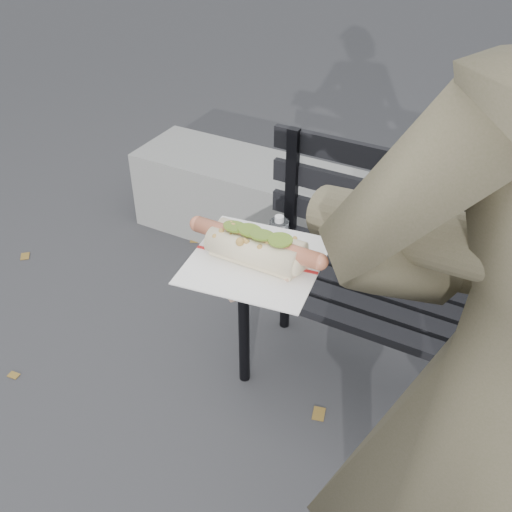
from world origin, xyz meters
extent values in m
cylinder|color=black|center=(-0.59, 0.73, 0.23)|extent=(0.04, 0.04, 0.45)
cylinder|color=black|center=(-0.59, 1.07, 0.23)|extent=(0.04, 0.04, 0.45)
cube|color=black|center=(0.08, 0.72, 0.47)|extent=(1.50, 0.07, 0.03)
cube|color=black|center=(0.08, 0.81, 0.47)|extent=(1.50, 0.07, 0.03)
cube|color=black|center=(0.08, 0.90, 0.47)|extent=(1.50, 0.07, 0.03)
cube|color=black|center=(0.08, 0.99, 0.47)|extent=(1.50, 0.07, 0.03)
cube|color=black|center=(0.08, 1.08, 0.47)|extent=(1.50, 0.07, 0.03)
cube|color=black|center=(-0.59, 1.09, 0.67)|extent=(0.04, 0.03, 0.42)
cube|color=black|center=(0.08, 1.11, 0.57)|extent=(1.50, 0.02, 0.08)
cube|color=black|center=(0.08, 1.11, 0.70)|extent=(1.50, 0.02, 0.08)
cube|color=black|center=(0.08, 1.11, 0.83)|extent=(1.50, 0.02, 0.08)
cylinder|color=white|center=(-0.51, 0.83, 0.57)|extent=(0.06, 0.06, 0.19)
cylinder|color=white|center=(-0.51, 0.83, 0.68)|extent=(0.03, 0.03, 0.02)
cube|color=slate|center=(-1.02, 1.60, 0.20)|extent=(1.20, 0.40, 0.40)
cylinder|color=#484630|center=(0.13, 0.09, 1.25)|extent=(0.51, 0.23, 0.19)
cylinder|color=#D8A384|center=(-0.10, -0.01, 1.18)|extent=(0.09, 0.08, 0.07)
ellipsoid|color=#D8A384|center=(-0.14, -0.02, 1.18)|extent=(0.10, 0.12, 0.03)
cylinder|color=#D8A384|center=(-0.19, -0.05, 1.18)|extent=(0.05, 0.02, 0.02)
cylinder|color=#D8A384|center=(-0.19, -0.03, 1.18)|extent=(0.05, 0.02, 0.02)
cylinder|color=#D8A384|center=(-0.19, -0.01, 1.18)|extent=(0.05, 0.02, 0.02)
cylinder|color=#D8A384|center=(-0.19, 0.01, 1.18)|extent=(0.05, 0.02, 0.02)
cylinder|color=#D8A384|center=(-0.13, -0.07, 1.18)|extent=(0.04, 0.05, 0.02)
cube|color=white|center=(-0.14, -0.02, 1.20)|extent=(0.21, 0.21, 0.00)
cube|color=#B21E1E|center=(-0.14, -0.02, 1.20)|extent=(0.19, 0.03, 0.00)
cylinder|color=#BF6849|center=(-0.14, -0.02, 1.23)|extent=(0.20, 0.03, 0.02)
sphere|color=#BF6849|center=(-0.24, -0.02, 1.23)|extent=(0.03, 0.03, 0.02)
sphere|color=#BF6849|center=(-0.04, -0.02, 1.23)|extent=(0.02, 0.03, 0.02)
sphere|color=#9E6B2D|center=(-0.15, -0.04, 1.24)|extent=(0.01, 0.01, 0.01)
sphere|color=#9E6B2D|center=(-0.14, -0.03, 1.24)|extent=(0.01, 0.01, 0.01)
sphere|color=#9E6B2D|center=(-0.11, -0.02, 1.24)|extent=(0.01, 0.01, 0.01)
sphere|color=#9E6B2D|center=(-0.09, 0.00, 1.23)|extent=(0.01, 0.01, 0.01)
sphere|color=#9E6B2D|center=(-0.08, 0.01, 1.24)|extent=(0.01, 0.01, 0.01)
sphere|color=#9E6B2D|center=(-0.16, -0.03, 1.23)|extent=(0.01, 0.01, 0.01)
sphere|color=#9E6B2D|center=(-0.10, -0.01, 1.23)|extent=(0.01, 0.01, 0.01)
sphere|color=#9E6B2D|center=(-0.17, -0.03, 1.23)|extent=(0.01, 0.01, 0.01)
sphere|color=#9E6B2D|center=(-0.19, -0.01, 1.24)|extent=(0.01, 0.01, 0.01)
sphere|color=#9E6B2D|center=(-0.14, -0.02, 1.23)|extent=(0.01, 0.01, 0.01)
sphere|color=#9E6B2D|center=(-0.13, -0.02, 1.24)|extent=(0.01, 0.01, 0.01)
sphere|color=#9E6B2D|center=(-0.14, -0.03, 1.24)|extent=(0.01, 0.01, 0.01)
sphere|color=#9E6B2D|center=(-0.18, -0.02, 1.24)|extent=(0.01, 0.01, 0.01)
sphere|color=#9E6B2D|center=(-0.18, -0.01, 1.24)|extent=(0.01, 0.01, 0.01)
sphere|color=#9E6B2D|center=(-0.11, 0.00, 1.24)|extent=(0.01, 0.01, 0.01)
sphere|color=#9E6B2D|center=(-0.12, -0.03, 1.23)|extent=(0.01, 0.01, 0.01)
sphere|color=#9E6B2D|center=(-0.19, -0.03, 1.24)|extent=(0.01, 0.01, 0.01)
sphere|color=#9E6B2D|center=(-0.18, -0.01, 1.24)|extent=(0.01, 0.01, 0.01)
sphere|color=#9E6B2D|center=(-0.08, 0.00, 1.23)|extent=(0.01, 0.01, 0.01)
sphere|color=#9E6B2D|center=(-0.12, 0.00, 1.23)|extent=(0.01, 0.01, 0.01)
sphere|color=#9E6B2D|center=(-0.19, -0.04, 1.23)|extent=(0.01, 0.01, 0.01)
sphere|color=#9E6B2D|center=(-0.13, -0.01, 1.24)|extent=(0.01, 0.01, 0.01)
cylinder|color=olive|center=(-0.17, -0.01, 1.24)|extent=(0.04, 0.04, 0.01)
cylinder|color=olive|center=(-0.15, -0.01, 1.24)|extent=(0.04, 0.04, 0.01)
cylinder|color=olive|center=(-0.13, -0.02, 1.24)|extent=(0.04, 0.04, 0.01)
cylinder|color=olive|center=(-0.10, -0.02, 1.25)|extent=(0.04, 0.04, 0.00)
cube|color=brown|center=(-1.92, 0.90, 0.00)|extent=(0.07, 0.07, 0.00)
cube|color=brown|center=(-1.37, 0.31, 0.00)|extent=(0.04, 0.03, 0.00)
cube|color=brown|center=(-1.27, 1.42, 0.00)|extent=(0.06, 0.07, 0.00)
cube|color=brown|center=(-1.37, 2.16, 0.00)|extent=(0.05, 0.05, 0.00)
cube|color=brown|center=(-0.27, 0.70, 0.00)|extent=(0.06, 0.07, 0.00)
cube|color=brown|center=(-1.78, 2.21, 0.00)|extent=(0.06, 0.07, 0.00)
cube|color=brown|center=(0.31, 0.75, 0.00)|extent=(0.09, 0.10, 0.00)
camera|label=1|loc=(0.20, -0.64, 1.72)|focal=42.00mm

